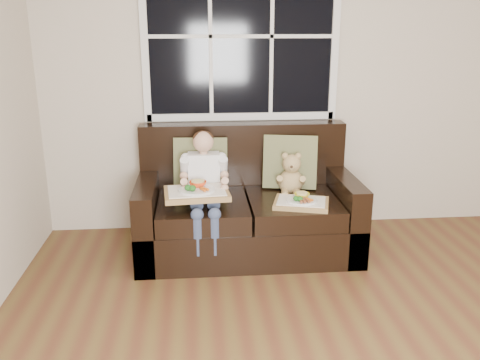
{
  "coord_description": "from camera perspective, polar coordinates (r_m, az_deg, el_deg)",
  "views": [
    {
      "loc": [
        -0.97,
        -1.79,
        1.73
      ],
      "look_at": [
        -0.64,
        1.85,
        0.62
      ],
      "focal_mm": 38.0,
      "sensor_mm": 36.0,
      "label": 1
    }
  ],
  "objects": [
    {
      "name": "room_walls",
      "position": [
        2.04,
        23.78,
        11.61
      ],
      "size": [
        4.52,
        5.02,
        2.71
      ],
      "color": "beige",
      "rests_on": "ground"
    },
    {
      "name": "child",
      "position": [
        3.85,
        -4.04,
        0.25
      ],
      "size": [
        0.35,
        0.59,
        0.8
      ],
      "color": "white",
      "rests_on": "loveseat"
    },
    {
      "name": "teddy_bear",
      "position": [
        4.04,
        5.77,
        0.38
      ],
      "size": [
        0.22,
        0.27,
        0.34
      ],
      "rotation": [
        0.0,
        0.0,
        -0.16
      ],
      "color": "tan",
      "rests_on": "loveseat"
    },
    {
      "name": "pillow_right",
      "position": [
        4.17,
        5.64,
        2.05
      ],
      "size": [
        0.46,
        0.28,
        0.45
      ],
      "rotation": [
        -0.21,
        0.0,
        -0.2
      ],
      "color": "olive",
      "rests_on": "loveseat"
    },
    {
      "name": "tray_left",
      "position": [
        3.7,
        -4.9,
        -1.32
      ],
      "size": [
        0.49,
        0.39,
        0.11
      ],
      "rotation": [
        0.0,
        0.0,
        0.08
      ],
      "color": "olive",
      "rests_on": "child"
    },
    {
      "name": "pillow_left",
      "position": [
        4.1,
        -4.43,
        1.78
      ],
      "size": [
        0.44,
        0.23,
        0.44
      ],
      "rotation": [
        -0.21,
        0.0,
        -0.08
      ],
      "color": "olive",
      "rests_on": "loveseat"
    },
    {
      "name": "loveseat",
      "position": [
        4.08,
        0.7,
        -3.47
      ],
      "size": [
        1.7,
        0.92,
        0.96
      ],
      "color": "black",
      "rests_on": "ground"
    },
    {
      "name": "window_back",
      "position": [
        4.29,
        0.12,
        15.84
      ],
      "size": [
        1.62,
        0.04,
        1.37
      ],
      "color": "black",
      "rests_on": "room_walls"
    },
    {
      "name": "tray_right",
      "position": [
        3.81,
        6.91,
        -2.45
      ],
      "size": [
        0.46,
        0.4,
        0.09
      ],
      "rotation": [
        0.0,
        0.0,
        -0.27
      ],
      "color": "olive",
      "rests_on": "loveseat"
    }
  ]
}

